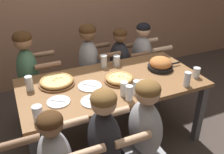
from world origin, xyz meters
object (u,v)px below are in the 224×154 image
(empty_plate_d, at_px, (90,86))
(drinking_glass_d, at_px, (29,84))
(diner_far_right, at_px, (141,65))
(diner_far_center, at_px, (90,72))
(empty_plate_a, at_px, (93,101))
(drinking_glass_c, at_px, (187,79))
(pizza_board_second, at_px, (57,82))
(skillet_bowl, at_px, (161,64))
(empty_plate_c, at_px, (148,84))
(drinking_glass_a, at_px, (117,61))
(empty_plate_b, at_px, (59,102))
(diner_far_left, at_px, (30,83))
(drinking_glass_e, at_px, (196,73))
(pizza_board_main, at_px, (119,79))
(drinking_glass_g, at_px, (129,94))
(drinking_glass_i, at_px, (124,89))
(drinking_glass_b, at_px, (38,114))
(diner_far_midright, at_px, (120,71))
(drinking_glass_h, at_px, (104,62))
(diner_near_center, at_px, (143,143))
(drinking_glass_f, at_px, (137,88))

(empty_plate_d, relative_size, drinking_glass_d, 1.63)
(diner_far_right, height_order, diner_far_center, diner_far_center)
(empty_plate_a, xyz_separation_m, drinking_glass_c, (0.93, -0.10, 0.07))
(pizza_board_second, relative_size, skillet_bowl, 0.89)
(empty_plate_c, height_order, drinking_glass_a, drinking_glass_a)
(drinking_glass_d, bearing_deg, empty_plate_b, -58.38)
(diner_far_left, bearing_deg, pizza_board_second, 23.31)
(pizza_board_second, bearing_deg, drinking_glass_d, -178.13)
(empty_plate_b, relative_size, drinking_glass_c, 1.40)
(empty_plate_b, distance_m, drinking_glass_e, 1.43)
(drinking_glass_a, xyz_separation_m, diner_far_right, (0.55, 0.35, -0.32))
(pizza_board_main, distance_m, drinking_glass_g, 0.35)
(pizza_board_main, relative_size, diner_far_right, 0.28)
(pizza_board_main, bearing_deg, drinking_glass_i, -106.78)
(drinking_glass_b, relative_size, drinking_glass_g, 0.97)
(drinking_glass_a, bearing_deg, drinking_glass_c, -58.54)
(diner_far_right, bearing_deg, empty_plate_b, -57.99)
(empty_plate_a, relative_size, diner_far_midright, 0.21)
(drinking_glass_a, distance_m, drinking_glass_h, 0.15)
(empty_plate_b, xyz_separation_m, drinking_glass_g, (0.59, -0.22, 0.06))
(drinking_glass_g, bearing_deg, drinking_glass_d, 145.53)
(drinking_glass_a, relative_size, diner_near_center, 0.11)
(drinking_glass_f, relative_size, diner_far_center, 0.12)
(pizza_board_second, relative_size, drinking_glass_i, 2.56)
(drinking_glass_g, bearing_deg, empty_plate_b, 159.70)
(diner_far_left, relative_size, diner_near_center, 1.07)
(drinking_glass_a, relative_size, drinking_glass_h, 0.83)
(empty_plate_b, height_order, drinking_glass_d, drinking_glass_d)
(empty_plate_c, height_order, drinking_glass_b, drinking_glass_b)
(drinking_glass_c, distance_m, diner_near_center, 0.78)
(pizza_board_second, xyz_separation_m, diner_far_left, (-0.22, 0.50, -0.23))
(empty_plate_b, xyz_separation_m, drinking_glass_h, (0.64, 0.50, 0.06))
(drinking_glass_d, xyz_separation_m, drinking_glass_h, (0.83, 0.17, 0.00))
(diner_far_right, bearing_deg, diner_far_midright, -90.00)
(empty_plate_a, height_order, empty_plate_d, same)
(drinking_glass_d, xyz_separation_m, drinking_glass_i, (0.77, -0.45, 0.01))
(pizza_board_second, height_order, drinking_glass_h, drinking_glass_h)
(skillet_bowl, distance_m, drinking_glass_a, 0.49)
(empty_plate_a, height_order, diner_far_midright, diner_far_midright)
(drinking_glass_c, relative_size, diner_far_right, 0.13)
(pizza_board_second, height_order, skillet_bowl, skillet_bowl)
(pizza_board_second, bearing_deg, drinking_glass_e, -18.14)
(drinking_glass_c, bearing_deg, drinking_glass_g, 179.62)
(diner_near_center, bearing_deg, empty_plate_d, 18.96)
(pizza_board_second, height_order, diner_near_center, diner_near_center)
(pizza_board_main, height_order, diner_far_left, diner_far_left)
(skillet_bowl, distance_m, diner_far_center, 0.92)
(drinking_glass_e, distance_m, drinking_glass_f, 0.73)
(empty_plate_c, height_order, diner_far_midright, diner_far_midright)
(empty_plate_d, bearing_deg, drinking_glass_d, 162.28)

